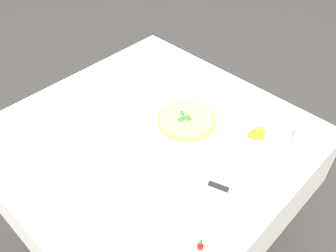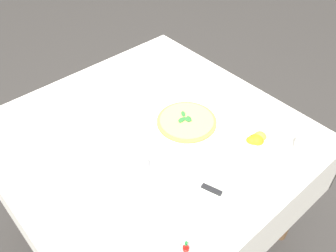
{
  "view_description": "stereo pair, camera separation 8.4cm",
  "coord_description": "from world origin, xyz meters",
  "px_view_note": "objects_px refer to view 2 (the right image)",
  "views": [
    {
      "loc": [
        -0.79,
        0.7,
        1.77
      ],
      "look_at": [
        -0.03,
        -0.08,
        0.76
      ],
      "focal_mm": 38.19,
      "sensor_mm": 36.0,
      "label": 1
    },
    {
      "loc": [
        -0.84,
        0.64,
        1.77
      ],
      "look_at": [
        -0.03,
        -0.08,
        0.76
      ],
      "focal_mm": 38.19,
      "sensor_mm": 36.0,
      "label": 2
    }
  ],
  "objects_px": {
    "coffee_cup_back_corner": "(152,64)",
    "dinner_knife": "(199,184)",
    "hot_sauce_bottle": "(186,251)",
    "salt_shaker": "(177,248)",
    "napkin_folded": "(199,187)",
    "pizza": "(187,121)",
    "citrus_bowl": "(255,142)",
    "water_glass_center_back": "(304,145)",
    "pizza_plate": "(187,124)",
    "coffee_cup_far_right": "(138,165)"
  },
  "relations": [
    {
      "from": "coffee_cup_far_right",
      "to": "citrus_bowl",
      "type": "relative_size",
      "value": 0.87
    },
    {
      "from": "coffee_cup_far_right",
      "to": "napkin_folded",
      "type": "bearing_deg",
      "value": -151.95
    },
    {
      "from": "pizza",
      "to": "citrus_bowl",
      "type": "height_order",
      "value": "citrus_bowl"
    },
    {
      "from": "napkin_folded",
      "to": "salt_shaker",
      "type": "distance_m",
      "value": 0.26
    },
    {
      "from": "pizza",
      "to": "salt_shaker",
      "type": "height_order",
      "value": "salt_shaker"
    },
    {
      "from": "water_glass_center_back",
      "to": "hot_sauce_bottle",
      "type": "xyz_separation_m",
      "value": [
        -0.01,
        0.64,
        -0.01
      ]
    },
    {
      "from": "citrus_bowl",
      "to": "coffee_cup_back_corner",
      "type": "bearing_deg",
      "value": -4.21
    },
    {
      "from": "coffee_cup_back_corner",
      "to": "citrus_bowl",
      "type": "relative_size",
      "value": 0.87
    },
    {
      "from": "pizza_plate",
      "to": "dinner_knife",
      "type": "xyz_separation_m",
      "value": [
        -0.27,
        0.19,
        0.01
      ]
    },
    {
      "from": "water_glass_center_back",
      "to": "salt_shaker",
      "type": "relative_size",
      "value": 1.8
    },
    {
      "from": "salt_shaker",
      "to": "hot_sauce_bottle",
      "type": "bearing_deg",
      "value": -160.35
    },
    {
      "from": "citrus_bowl",
      "to": "salt_shaker",
      "type": "bearing_deg",
      "value": 103.07
    },
    {
      "from": "pizza_plate",
      "to": "pizza",
      "type": "bearing_deg",
      "value": 9.76
    },
    {
      "from": "pizza",
      "to": "dinner_knife",
      "type": "height_order",
      "value": "pizza"
    },
    {
      "from": "napkin_folded",
      "to": "citrus_bowl",
      "type": "height_order",
      "value": "citrus_bowl"
    },
    {
      "from": "hot_sauce_bottle",
      "to": "salt_shaker",
      "type": "height_order",
      "value": "hot_sauce_bottle"
    },
    {
      "from": "salt_shaker",
      "to": "water_glass_center_back",
      "type": "bearing_deg",
      "value": -91.55
    },
    {
      "from": "pizza_plate",
      "to": "hot_sauce_bottle",
      "type": "bearing_deg",
      "value": 136.04
    },
    {
      "from": "pizza_plate",
      "to": "pizza",
      "type": "xyz_separation_m",
      "value": [
        0.0,
        0.0,
        0.01
      ]
    },
    {
      "from": "pizza_plate",
      "to": "pizza",
      "type": "height_order",
      "value": "pizza"
    },
    {
      "from": "water_glass_center_back",
      "to": "salt_shaker",
      "type": "distance_m",
      "value": 0.65
    },
    {
      "from": "pizza",
      "to": "hot_sauce_bottle",
      "type": "xyz_separation_m",
      "value": [
        -0.42,
        0.41,
        0.01
      ]
    },
    {
      "from": "coffee_cup_back_corner",
      "to": "salt_shaker",
      "type": "bearing_deg",
      "value": 144.74
    },
    {
      "from": "water_glass_center_back",
      "to": "citrus_bowl",
      "type": "relative_size",
      "value": 0.67
    },
    {
      "from": "pizza",
      "to": "dinner_knife",
      "type": "relative_size",
      "value": 1.32
    },
    {
      "from": "coffee_cup_back_corner",
      "to": "salt_shaker",
      "type": "distance_m",
      "value": 1.01
    },
    {
      "from": "pizza",
      "to": "dinner_knife",
      "type": "xyz_separation_m",
      "value": [
        -0.27,
        0.19,
        -0.0
      ]
    },
    {
      "from": "water_glass_center_back",
      "to": "napkin_folded",
      "type": "relative_size",
      "value": 0.42
    },
    {
      "from": "napkin_folded",
      "to": "salt_shaker",
      "type": "bearing_deg",
      "value": 106.83
    },
    {
      "from": "coffee_cup_back_corner",
      "to": "dinner_knife",
      "type": "xyz_separation_m",
      "value": [
        -0.69,
        0.36,
        -0.0
      ]
    },
    {
      "from": "citrus_bowl",
      "to": "hot_sauce_bottle",
      "type": "xyz_separation_m",
      "value": [
        -0.15,
        0.52,
        0.01
      ]
    },
    {
      "from": "water_glass_center_back",
      "to": "hot_sauce_bottle",
      "type": "height_order",
      "value": "water_glass_center_back"
    },
    {
      "from": "pizza",
      "to": "hot_sauce_bottle",
      "type": "distance_m",
      "value": 0.59
    },
    {
      "from": "hot_sauce_bottle",
      "to": "citrus_bowl",
      "type": "bearing_deg",
      "value": -73.8
    },
    {
      "from": "coffee_cup_back_corner",
      "to": "hot_sauce_bottle",
      "type": "height_order",
      "value": "hot_sauce_bottle"
    },
    {
      "from": "coffee_cup_back_corner",
      "to": "dinner_knife",
      "type": "distance_m",
      "value": 0.78
    },
    {
      "from": "citrus_bowl",
      "to": "water_glass_center_back",
      "type": "bearing_deg",
      "value": -140.17
    },
    {
      "from": "pizza",
      "to": "napkin_folded",
      "type": "bearing_deg",
      "value": 144.29
    },
    {
      "from": "citrus_bowl",
      "to": "pizza",
      "type": "bearing_deg",
      "value": 22.77
    },
    {
      "from": "coffee_cup_back_corner",
      "to": "citrus_bowl",
      "type": "distance_m",
      "value": 0.7
    },
    {
      "from": "pizza_plate",
      "to": "citrus_bowl",
      "type": "height_order",
      "value": "citrus_bowl"
    },
    {
      "from": "salt_shaker",
      "to": "napkin_folded",
      "type": "bearing_deg",
      "value": -60.79
    },
    {
      "from": "pizza_plate",
      "to": "coffee_cup_far_right",
      "type": "distance_m",
      "value": 0.31
    },
    {
      "from": "hot_sauce_bottle",
      "to": "salt_shaker",
      "type": "distance_m",
      "value": 0.03
    },
    {
      "from": "water_glass_center_back",
      "to": "napkin_folded",
      "type": "distance_m",
      "value": 0.45
    },
    {
      "from": "coffee_cup_far_right",
      "to": "citrus_bowl",
      "type": "height_order",
      "value": "citrus_bowl"
    },
    {
      "from": "water_glass_center_back",
      "to": "dinner_knife",
      "type": "xyz_separation_m",
      "value": [
        0.14,
        0.42,
        -0.02
      ]
    },
    {
      "from": "pizza_plate",
      "to": "water_glass_center_back",
      "type": "distance_m",
      "value": 0.47
    },
    {
      "from": "coffee_cup_far_right",
      "to": "salt_shaker",
      "type": "relative_size",
      "value": 2.32
    },
    {
      "from": "coffee_cup_back_corner",
      "to": "hot_sauce_bottle",
      "type": "xyz_separation_m",
      "value": [
        -0.85,
        0.57,
        0.01
      ]
    }
  ]
}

